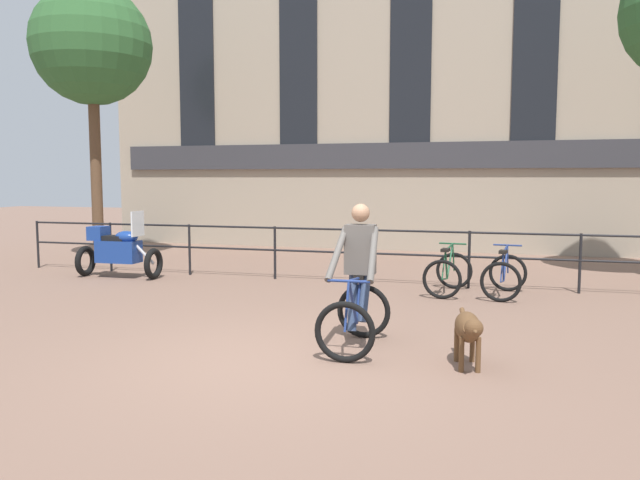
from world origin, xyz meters
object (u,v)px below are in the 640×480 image
object	(u,v)px
parked_motorcycle	(118,250)
parked_bicycle_mid_left	(504,276)
dog	(468,329)
parked_bicycle_near_lamp	(448,273)
cyclist_with_bike	(357,283)

from	to	relation	value
parked_motorcycle	parked_bicycle_mid_left	world-z (taller)	parked_motorcycle
parked_bicycle_mid_left	dog	bearing A→B (deg)	91.46
dog	parked_bicycle_mid_left	xyz separation A→B (m)	(0.40, 4.27, -0.07)
parked_motorcycle	parked_bicycle_near_lamp	world-z (taller)	parked_motorcycle
dog	parked_bicycle_near_lamp	distance (m)	4.30
parked_motorcycle	parked_bicycle_mid_left	distance (m)	7.46
parked_bicycle_mid_left	cyclist_with_bike	bearing A→B (deg)	72.19
dog	parked_motorcycle	xyz separation A→B (m)	(-7.07, 4.22, 0.13)
parked_motorcycle	parked_bicycle_near_lamp	size ratio (longest dim) A/B	1.43
parked_bicycle_near_lamp	dog	bearing A→B (deg)	104.05
dog	parked_bicycle_near_lamp	world-z (taller)	parked_bicycle_near_lamp
cyclist_with_bike	parked_bicycle_near_lamp	size ratio (longest dim) A/B	1.44
parked_motorcycle	parked_bicycle_near_lamp	xyz separation A→B (m)	(6.53, 0.05, -0.20)
parked_bicycle_near_lamp	parked_bicycle_mid_left	world-z (taller)	same
parked_motorcycle	parked_bicycle_mid_left	bearing A→B (deg)	-90.63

